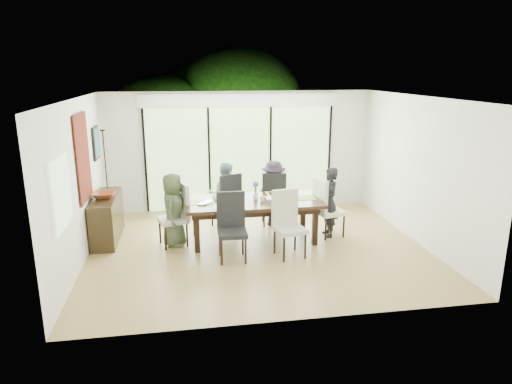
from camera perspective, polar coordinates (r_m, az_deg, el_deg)
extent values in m
cube|color=olive|center=(8.37, 0.28, -7.10)|extent=(6.00, 5.00, 0.01)
cube|color=white|center=(7.76, 0.31, 11.76)|extent=(6.00, 5.00, 0.01)
cube|color=silver|center=(10.39, -2.03, 5.07)|extent=(6.00, 0.02, 2.70)
cube|color=silver|center=(5.59, 4.61, -3.79)|extent=(6.00, 0.02, 2.70)
cube|color=silver|center=(8.03, -21.39, 1.05)|extent=(0.02, 5.00, 2.70)
cube|color=silver|center=(8.96, 19.67, 2.57)|extent=(0.02, 5.00, 2.70)
cube|color=#598C3F|center=(10.38, -2.00, 4.21)|extent=(4.20, 0.02, 2.30)
cube|color=white|center=(10.20, -2.06, 11.39)|extent=(4.40, 0.06, 0.28)
cube|color=black|center=(10.32, -13.66, 3.73)|extent=(0.05, 0.04, 2.30)
cube|color=black|center=(10.30, -5.86, 4.06)|extent=(0.05, 0.04, 2.30)
cube|color=black|center=(10.48, 1.82, 4.32)|extent=(0.05, 0.04, 2.30)
cube|color=black|center=(10.83, 9.13, 4.49)|extent=(0.05, 0.04, 2.30)
cube|color=#8CAD7F|center=(6.86, -23.15, -0.12)|extent=(0.02, 0.90, 1.00)
cube|color=#543524|center=(11.57, -2.54, -1.02)|extent=(6.00, 1.80, 0.10)
cube|color=brown|center=(12.19, -3.02, 2.72)|extent=(6.00, 0.08, 0.06)
sphere|color=#14380F|center=(12.96, -11.57, 7.17)|extent=(3.20, 3.20, 3.20)
sphere|color=#14380F|center=(13.61, -2.16, 9.35)|extent=(4.00, 4.00, 4.00)
sphere|color=#14380F|center=(13.25, 6.10, 6.77)|extent=(2.80, 2.80, 2.80)
sphere|color=#14380F|center=(14.24, -6.56, 8.79)|extent=(3.60, 3.60, 3.60)
cube|color=black|center=(8.53, -0.32, -1.24)|extent=(2.53, 1.16, 0.06)
cube|color=black|center=(8.55, -0.32, -1.85)|extent=(2.32, 0.95, 0.11)
cube|color=black|center=(8.15, -7.39, -5.08)|extent=(0.09, 0.09, 0.73)
cube|color=black|center=(8.48, 7.39, -4.26)|extent=(0.09, 0.09, 0.73)
cube|color=black|center=(8.96, -7.60, -3.21)|extent=(0.09, 0.09, 0.73)
cube|color=black|center=(9.26, 5.88, -2.54)|extent=(0.09, 0.09, 0.73)
imported|color=#3E4D33|center=(8.45, -10.29, -2.19)|extent=(0.53, 0.71, 1.36)
imported|color=black|center=(8.89, 9.14, -1.27)|extent=(0.42, 0.65, 1.36)
imported|color=#6F90A1|center=(9.29, -3.87, -0.41)|extent=(0.70, 0.52, 1.36)
imported|color=#241B29|center=(9.43, 2.19, -0.15)|extent=(0.66, 0.44, 1.36)
cube|color=#8CC747|center=(8.43, -6.72, -1.29)|extent=(0.46, 0.34, 0.01)
cube|color=#89B13F|center=(8.71, 5.86, -0.72)|extent=(0.46, 0.34, 0.01)
cube|color=#9FB942|center=(8.84, -3.61, -0.43)|extent=(0.46, 0.34, 0.01)
cube|color=#A8BC43|center=(8.99, 2.74, -0.16)|extent=(0.46, 0.34, 0.01)
cube|color=white|center=(8.16, -3.81, -1.76)|extent=(0.46, 0.34, 0.01)
cube|color=black|center=(8.80, -2.93, -0.43)|extent=(0.27, 0.19, 0.01)
cube|color=black|center=(8.93, 2.49, -0.20)|extent=(0.25, 0.18, 0.01)
cube|color=white|center=(8.60, 4.34, -0.90)|extent=(0.32, 0.23, 0.00)
cube|color=white|center=(8.16, -3.81, -1.65)|extent=(0.27, 0.27, 0.03)
cube|color=#ED5A1B|center=(8.15, -3.81, -1.52)|extent=(0.21, 0.21, 0.01)
cylinder|color=silver|center=(8.56, -0.05, -0.52)|extent=(0.08, 0.08, 0.13)
cylinder|color=#337226|center=(8.52, -0.05, 0.30)|extent=(0.04, 0.04, 0.17)
sphere|color=#534EC5|center=(8.50, -0.05, 0.99)|extent=(0.12, 0.12, 0.12)
imported|color=silver|center=(8.33, -6.00, -1.39)|extent=(0.40, 0.41, 0.03)
imported|color=white|center=(8.57, -5.11, -0.64)|extent=(0.18, 0.18, 0.10)
imported|color=white|center=(8.43, 0.79, -0.85)|extent=(0.12, 0.12, 0.10)
imported|color=white|center=(8.75, 4.75, -0.29)|extent=(0.15, 0.15, 0.10)
imported|color=white|center=(8.60, 1.27, -0.80)|extent=(0.18, 0.24, 0.02)
cube|color=black|center=(9.13, -18.13, -3.09)|extent=(0.42, 1.51, 0.85)
imported|color=brown|center=(8.90, -18.47, -0.36)|extent=(0.45, 0.45, 0.11)
cylinder|color=black|center=(9.34, -18.05, 0.16)|extent=(0.09, 0.09, 0.04)
cylinder|color=black|center=(9.21, -18.34, 3.73)|extent=(0.02, 0.02, 1.18)
cylinder|color=black|center=(9.12, -18.65, 7.33)|extent=(0.09, 0.09, 0.03)
cylinder|color=silver|center=(9.12, -18.68, 7.69)|extent=(0.03, 0.03, 0.09)
cube|color=maroon|center=(8.34, -20.81, 4.05)|extent=(0.02, 1.00, 1.50)
cube|color=black|center=(9.59, -19.38, 5.81)|extent=(0.03, 0.55, 0.65)
cube|color=#1B4F57|center=(9.59, -19.26, 5.82)|extent=(0.01, 0.45, 0.55)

